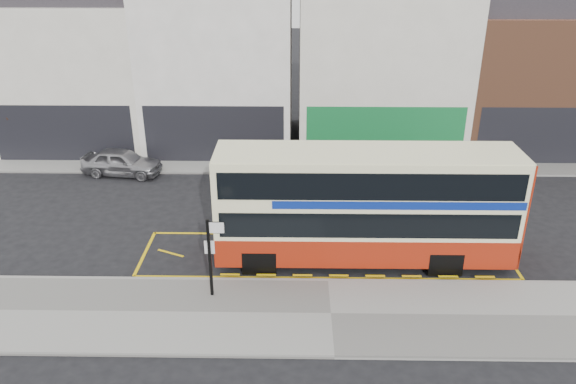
{
  "coord_description": "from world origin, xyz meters",
  "views": [
    {
      "loc": [
        -1.14,
        -17.1,
        11.21
      ],
      "look_at": [
        -1.45,
        2.0,
        2.46
      ],
      "focal_mm": 35.0,
      "sensor_mm": 36.0,
      "label": 1
    }
  ],
  "objects_px": {
    "double_decker_bus": "(366,205)",
    "car_silver": "(122,162)",
    "bus_stop_post": "(211,250)",
    "street_tree_left": "(4,76)",
    "street_tree_right": "(441,98)",
    "car_white": "(471,166)",
    "car_grey": "(301,166)"
  },
  "relations": [
    {
      "from": "street_tree_right",
      "to": "car_silver",
      "type": "bearing_deg",
      "value": -170.36
    },
    {
      "from": "double_decker_bus",
      "to": "car_grey",
      "type": "distance_m",
      "value": 8.18
    },
    {
      "from": "double_decker_bus",
      "to": "car_silver",
      "type": "xyz_separation_m",
      "value": [
        -11.48,
        8.09,
        -1.59
      ]
    },
    {
      "from": "double_decker_bus",
      "to": "street_tree_left",
      "type": "height_order",
      "value": "street_tree_left"
    },
    {
      "from": "car_white",
      "to": "bus_stop_post",
      "type": "bearing_deg",
      "value": 119.76
    },
    {
      "from": "street_tree_left",
      "to": "street_tree_right",
      "type": "relative_size",
      "value": 1.32
    },
    {
      "from": "car_silver",
      "to": "street_tree_right",
      "type": "height_order",
      "value": "street_tree_right"
    },
    {
      "from": "double_decker_bus",
      "to": "street_tree_right",
      "type": "height_order",
      "value": "street_tree_right"
    },
    {
      "from": "bus_stop_post",
      "to": "street_tree_left",
      "type": "bearing_deg",
      "value": 133.58
    },
    {
      "from": "bus_stop_post",
      "to": "car_silver",
      "type": "xyz_separation_m",
      "value": [
        -6.17,
        10.74,
        -1.19
      ]
    },
    {
      "from": "car_silver",
      "to": "car_grey",
      "type": "xyz_separation_m",
      "value": [
        9.16,
        -0.41,
        0.02
      ]
    },
    {
      "from": "bus_stop_post",
      "to": "car_white",
      "type": "bearing_deg",
      "value": 42.8
    },
    {
      "from": "bus_stop_post",
      "to": "car_white",
      "type": "relative_size",
      "value": 0.66
    },
    {
      "from": "double_decker_bus",
      "to": "car_white",
      "type": "xyz_separation_m",
      "value": [
        6.29,
        8.05,
        -1.65
      ]
    },
    {
      "from": "car_silver",
      "to": "car_grey",
      "type": "height_order",
      "value": "car_grey"
    },
    {
      "from": "double_decker_bus",
      "to": "car_grey",
      "type": "relative_size",
      "value": 2.52
    },
    {
      "from": "double_decker_bus",
      "to": "street_tree_left",
      "type": "relative_size",
      "value": 1.66
    },
    {
      "from": "street_tree_left",
      "to": "car_silver",
      "type": "bearing_deg",
      "value": -22.13
    },
    {
      "from": "bus_stop_post",
      "to": "car_silver",
      "type": "distance_m",
      "value": 12.44
    },
    {
      "from": "car_white",
      "to": "double_decker_bus",
      "type": "bearing_deg",
      "value": 129.08
    },
    {
      "from": "car_white",
      "to": "street_tree_right",
      "type": "xyz_separation_m",
      "value": [
        -1.16,
        2.86,
        2.73
      ]
    },
    {
      "from": "car_grey",
      "to": "street_tree_right",
      "type": "distance_m",
      "value": 8.55
    },
    {
      "from": "bus_stop_post",
      "to": "car_grey",
      "type": "bearing_deg",
      "value": 74.0
    },
    {
      "from": "car_grey",
      "to": "double_decker_bus",
      "type": "bearing_deg",
      "value": -168.96
    },
    {
      "from": "bus_stop_post",
      "to": "car_white",
      "type": "distance_m",
      "value": 15.83
    },
    {
      "from": "bus_stop_post",
      "to": "double_decker_bus",
      "type": "bearing_deg",
      "value": 26.6
    },
    {
      "from": "car_grey",
      "to": "street_tree_right",
      "type": "relative_size",
      "value": 0.87
    },
    {
      "from": "double_decker_bus",
      "to": "car_grey",
      "type": "bearing_deg",
      "value": 106.72
    },
    {
      "from": "car_silver",
      "to": "street_tree_left",
      "type": "xyz_separation_m",
      "value": [
        -6.52,
        2.65,
        3.77
      ]
    },
    {
      "from": "bus_stop_post",
      "to": "street_tree_left",
      "type": "relative_size",
      "value": 0.44
    },
    {
      "from": "bus_stop_post",
      "to": "car_grey",
      "type": "relative_size",
      "value": 0.66
    },
    {
      "from": "double_decker_bus",
      "to": "bus_stop_post",
      "type": "relative_size",
      "value": 3.81
    }
  ]
}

